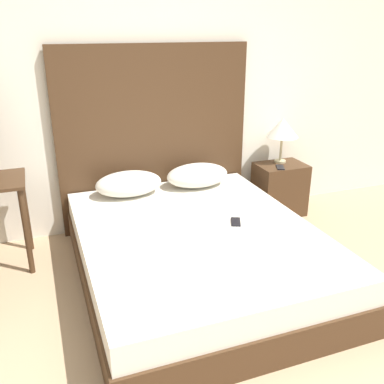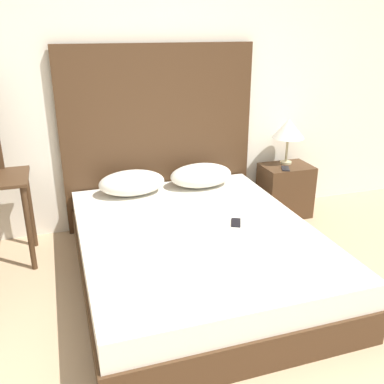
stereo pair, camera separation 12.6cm
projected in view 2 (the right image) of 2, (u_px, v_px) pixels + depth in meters
wall_back at (152, 82)px, 3.86m from camera, size 10.00×0.06×2.70m
bed at (196, 254)px, 3.25m from camera, size 1.71×2.13×0.42m
headboard at (160, 138)px, 3.99m from camera, size 1.80×0.05×1.69m
pillow_left at (132, 183)px, 3.78m from camera, size 0.58×0.37×0.21m
pillow_right at (201, 175)px, 3.97m from camera, size 0.58×0.37×0.21m
phone_on_bed at (236, 223)px, 3.26m from camera, size 0.13×0.17×0.01m
nightstand at (285, 190)px, 4.34m from camera, size 0.49×0.36×0.53m
table_lamp at (289, 129)px, 4.19m from camera, size 0.32×0.32×0.45m
phone_on_nightstand at (285, 168)px, 4.14m from camera, size 0.13×0.17×0.01m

